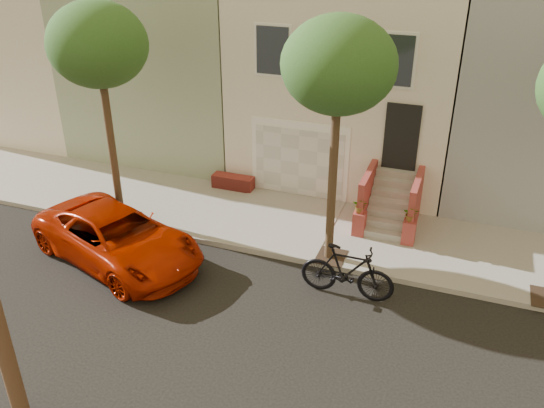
% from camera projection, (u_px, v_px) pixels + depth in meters
% --- Properties ---
extents(ground, '(90.00, 90.00, 0.00)m').
position_uv_depth(ground, '(237.00, 344.00, 12.40)').
color(ground, black).
rests_on(ground, ground).
extents(sidewalk, '(40.00, 3.70, 0.15)m').
position_uv_depth(sidewalk, '(308.00, 227.00, 16.83)').
color(sidewalk, gray).
rests_on(sidewalk, ground).
extents(house_row, '(33.10, 11.70, 7.00)m').
position_uv_depth(house_row, '(359.00, 63.00, 20.05)').
color(house_row, beige).
rests_on(house_row, sidewalk).
extents(tree_left, '(2.70, 2.57, 6.30)m').
position_uv_depth(tree_left, '(98.00, 46.00, 14.91)').
color(tree_left, '#2D2116').
rests_on(tree_left, sidewalk).
extents(tree_mid, '(2.70, 2.57, 6.30)m').
position_uv_depth(tree_mid, '(339.00, 67.00, 12.93)').
color(tree_mid, '#2D2116').
rests_on(tree_mid, sidewalk).
extents(pickup_truck, '(5.59, 3.90, 1.42)m').
position_uv_depth(pickup_truck, '(117.00, 238.00, 15.06)').
color(pickup_truck, '#9F1800').
rests_on(pickup_truck, ground).
extents(motorcycle, '(2.30, 0.66, 1.38)m').
position_uv_depth(motorcycle, '(347.00, 272.00, 13.67)').
color(motorcycle, black).
rests_on(motorcycle, ground).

